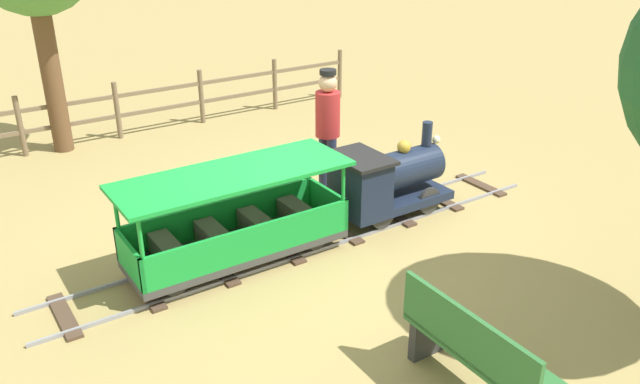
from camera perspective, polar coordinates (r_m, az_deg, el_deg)
ground_plane at (r=7.10m, az=-1.07°, el=-4.34°), size 60.00×60.00×0.00m
track at (r=7.11m, az=-0.76°, el=-4.12°), size 0.78×6.05×0.04m
locomotive at (r=7.45m, az=5.86°, el=1.12°), size 0.74×1.45×1.03m
passenger_car at (r=6.53m, az=-7.43°, el=-3.06°), size 0.84×2.35×0.97m
conductor_person at (r=7.82m, az=0.69°, el=6.10°), size 0.30×0.30×1.62m
park_bench at (r=4.95m, az=13.71°, el=-13.72°), size 1.30×0.41×0.82m
fence_section at (r=10.71m, az=-14.00°, el=7.83°), size 0.08×7.13×0.90m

